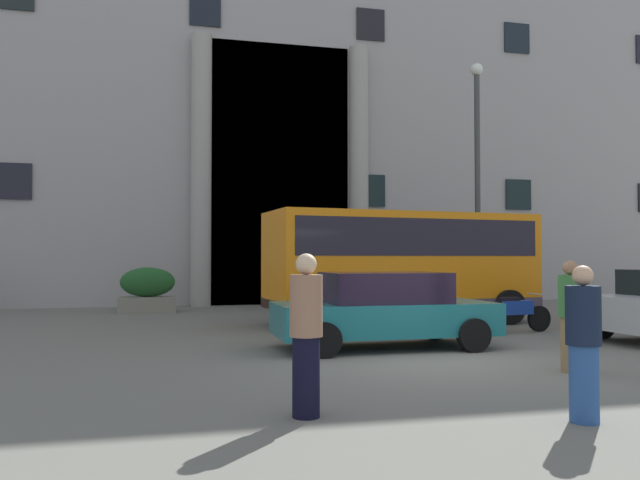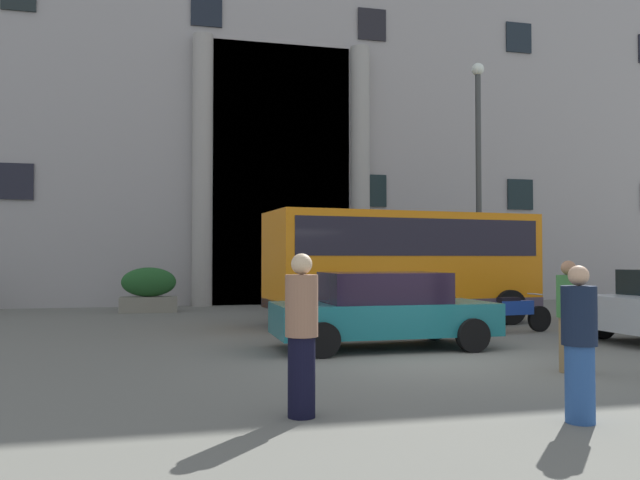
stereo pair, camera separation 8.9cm
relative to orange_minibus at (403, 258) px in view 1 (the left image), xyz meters
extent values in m
cube|color=#63635A|center=(-1.59, -5.50, -1.78)|extent=(80.00, 64.00, 0.12)
cube|color=#999593|center=(-1.59, 12.00, 8.14)|extent=(39.76, 9.00, 19.70)
cube|color=black|center=(-1.93, 7.56, 3.19)|extent=(5.20, 0.12, 9.82)
cylinder|color=#9B968E|center=(-4.90, 7.25, 3.19)|extent=(0.73, 0.73, 9.82)
cylinder|color=#9D9A91|center=(1.03, 7.25, 3.19)|extent=(0.73, 0.73, 9.82)
cube|color=black|center=(-11.14, 7.46, 2.62)|extent=(1.13, 0.08, 1.24)
cube|color=black|center=(1.59, 7.46, 2.62)|extent=(1.13, 0.08, 1.24)
cube|color=black|center=(7.95, 7.46, 2.62)|extent=(1.13, 0.08, 1.24)
cube|color=black|center=(-4.78, 7.46, 9.12)|extent=(1.13, 0.08, 1.24)
cube|color=black|center=(1.59, 7.46, 9.12)|extent=(1.13, 0.08, 1.24)
cube|color=black|center=(7.95, 7.46, 9.12)|extent=(1.13, 0.08, 1.24)
cube|color=orange|center=(-0.01, 0.00, -0.05)|extent=(7.28, 3.03, 2.44)
cube|color=black|center=(-0.01, 0.00, 0.53)|extent=(6.86, 3.01, 0.92)
cube|color=black|center=(3.44, 0.37, 0.32)|extent=(0.26, 1.92, 1.16)
cube|color=#4A404E|center=(-0.01, 0.00, -1.15)|extent=(7.28, 3.07, 0.24)
cylinder|color=black|center=(2.33, 1.40, -1.27)|extent=(0.92, 0.37, 0.90)
cylinder|color=black|center=(2.57, -0.88, -1.27)|extent=(0.92, 0.37, 0.90)
cylinder|color=black|center=(-2.59, 0.88, -1.27)|extent=(0.92, 0.37, 0.90)
cylinder|color=black|center=(-2.35, -1.40, -1.27)|extent=(0.92, 0.37, 0.90)
cylinder|color=#959413|center=(4.61, 2.03, -0.33)|extent=(0.08, 0.08, 2.77)
cube|color=yellow|center=(4.61, 2.00, 0.80)|extent=(0.44, 0.03, 0.60)
cube|color=slate|center=(-1.16, 4.96, -1.39)|extent=(1.85, 0.78, 0.64)
ellipsoid|color=#20442A|center=(-1.16, 4.96, -0.57)|extent=(1.77, 0.70, 1.00)
cube|color=#6D6C59|center=(4.86, 5.11, -1.46)|extent=(1.93, 0.79, 0.51)
ellipsoid|color=#1B5426|center=(4.86, 5.11, -0.83)|extent=(1.85, 0.71, 0.77)
cube|color=gray|center=(-6.65, 5.10, -1.47)|extent=(1.77, 0.75, 0.49)
ellipsoid|color=#1E4E21|center=(-6.65, 5.10, -0.76)|extent=(1.70, 0.67, 0.94)
cube|color=#19686F|center=(-1.98, -4.14, -1.15)|extent=(4.19, 1.79, 0.60)
cube|color=black|center=(-1.98, -4.14, -0.56)|extent=(2.27, 1.56, 0.57)
cylinder|color=black|center=(-0.57, -3.25, -1.41)|extent=(0.62, 0.21, 0.62)
cylinder|color=black|center=(-0.55, -5.00, -1.41)|extent=(0.62, 0.21, 0.62)
cylinder|color=black|center=(-3.40, -3.28, -1.41)|extent=(0.62, 0.21, 0.62)
cylinder|color=black|center=(-3.39, -5.03, -1.41)|extent=(0.62, 0.21, 0.62)
cylinder|color=black|center=(3.03, -3.87, -1.41)|extent=(0.63, 0.24, 0.62)
cylinder|color=black|center=(2.46, -2.43, -1.42)|extent=(0.61, 0.18, 0.60)
cylinder|color=black|center=(1.10, -2.60, -1.42)|extent=(0.61, 0.20, 0.60)
cube|color=navy|center=(1.78, -2.52, -1.14)|extent=(0.90, 0.35, 0.32)
cube|color=black|center=(1.60, -2.54, -0.96)|extent=(0.54, 0.27, 0.12)
cylinder|color=#A5A5A8|center=(2.35, -2.44, -0.84)|extent=(0.10, 0.55, 0.03)
cylinder|color=black|center=(5.31, -1.93, -1.42)|extent=(0.61, 0.20, 0.60)
cylinder|color=black|center=(3.88, -2.17, -1.42)|extent=(0.61, 0.22, 0.60)
cube|color=black|center=(4.60, -2.05, -1.14)|extent=(0.95, 0.39, 0.32)
cube|color=black|center=(4.42, -2.08, -0.96)|extent=(0.55, 0.28, 0.12)
cylinder|color=#A5A5A8|center=(5.19, -1.95, -0.84)|extent=(0.12, 0.55, 0.03)
cylinder|color=olive|center=(-0.07, -7.18, -1.30)|extent=(0.30, 0.30, 0.83)
cylinder|color=#346E33|center=(-0.07, -7.18, -0.57)|extent=(0.36, 0.36, 0.64)
sphere|color=#9B6C4C|center=(-0.07, -7.18, -0.14)|extent=(0.22, 0.22, 0.22)
cylinder|color=black|center=(-4.53, -8.85, -1.28)|extent=(0.30, 0.30, 0.87)
cylinder|color=#90664E|center=(-4.53, -8.85, -0.51)|extent=(0.36, 0.36, 0.67)
sphere|color=#D5B58C|center=(-4.53, -8.85, -0.06)|extent=(0.23, 0.23, 0.23)
cylinder|color=#274C8C|center=(-1.74, -9.74, -1.31)|extent=(0.30, 0.30, 0.81)
cylinder|color=#111C31|center=(-1.74, -9.74, -0.60)|extent=(0.36, 0.36, 0.62)
sphere|color=tan|center=(-1.74, -9.74, -0.18)|extent=(0.21, 0.21, 0.21)
cylinder|color=#3B3F3D|center=(3.62, 2.73, 2.10)|extent=(0.18, 0.18, 7.63)
sphere|color=white|center=(3.62, 2.73, 6.09)|extent=(0.40, 0.40, 0.40)
camera|label=1|loc=(-5.98, -15.48, 0.00)|focal=35.05mm
camera|label=2|loc=(-5.89, -15.50, 0.00)|focal=35.05mm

